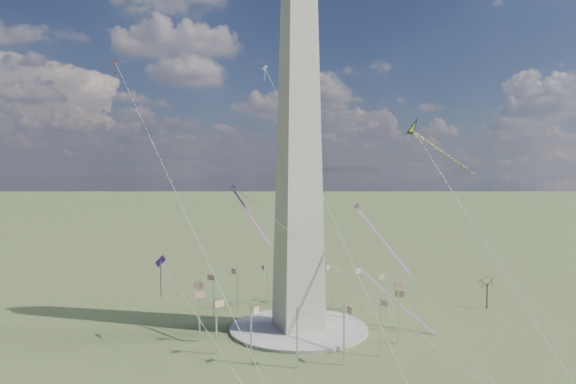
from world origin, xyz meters
name	(u,v)px	position (x,y,z in m)	size (l,w,h in m)	color
ground	(299,330)	(0.00, 0.00, 0.00)	(2000.00, 2000.00, 0.00)	#49592C
plaza	(299,328)	(0.00, 0.00, 0.40)	(36.00, 36.00, 0.80)	#B1A9A2
washington_monument	(299,146)	(0.00, 0.00, 47.95)	(15.56, 15.56, 100.00)	beige
flagpole_ring	(299,302)	(0.00, 0.00, 7.27)	(54.40, 54.40, 13.00)	silver
tree_near	(487,282)	(60.77, -0.94, 8.20)	(6.57, 6.57, 11.50)	#433B29
kite_delta_black	(416,131)	(39.39, 5.52, 53.13)	(15.75, 18.47, 16.37)	black
kite_diamond_purple	(161,265)	(-34.62, 3.86, 18.59)	(2.32, 3.45, 10.53)	#3D1664
kite_streamer_left	(374,229)	(13.28, -15.45, 27.65)	(3.60, 21.10, 14.50)	#E54624
kite_streamer_mid	(245,207)	(-13.85, 1.55, 32.46)	(4.97, 20.23, 13.99)	#E54624
kite_streamer_right	(384,290)	(23.49, -3.66, 9.47)	(13.67, 20.96, 16.33)	#E54624
kite_small_red	(115,63)	(-43.42, 31.75, 71.97)	(1.21, 1.57, 4.05)	red
kite_small_white	(265,69)	(4.44, 41.38, 75.49)	(1.70, 1.86, 5.16)	white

